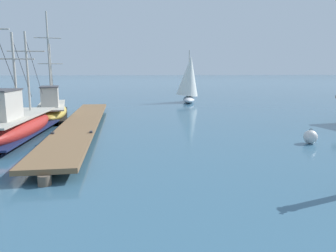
% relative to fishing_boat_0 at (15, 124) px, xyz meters
% --- Properties ---
extents(floating_dock, '(2.42, 17.38, 0.53)m').
position_rel_fishing_boat_0_xyz_m(floating_dock, '(2.61, 2.28, -0.33)').
color(floating_dock, brown).
rests_on(floating_dock, ground).
extents(fishing_boat_0, '(2.31, 7.77, 6.34)m').
position_rel_fishing_boat_0_xyz_m(fishing_boat_0, '(0.00, 0.00, 0.00)').
color(fishing_boat_0, '#AD2823').
rests_on(fishing_boat_0, ground).
extents(fishing_boat_1, '(3.26, 7.88, 6.85)m').
position_rel_fishing_boat_0_xyz_m(fishing_boat_1, '(0.00, 6.64, -0.06)').
color(fishing_boat_1, gold).
rests_on(fishing_boat_1, ground).
extents(mooring_buoy, '(0.59, 0.59, 0.66)m').
position_rel_fishing_boat_0_xyz_m(mooring_buoy, '(12.95, -2.23, -0.40)').
color(mooring_buoy, silver).
rests_on(mooring_buoy, ground).
extents(distant_sailboat, '(2.81, 4.32, 5.00)m').
position_rel_fishing_boat_0_xyz_m(distant_sailboat, '(10.77, 15.84, 1.56)').
color(distant_sailboat, silver).
rests_on(distant_sailboat, ground).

